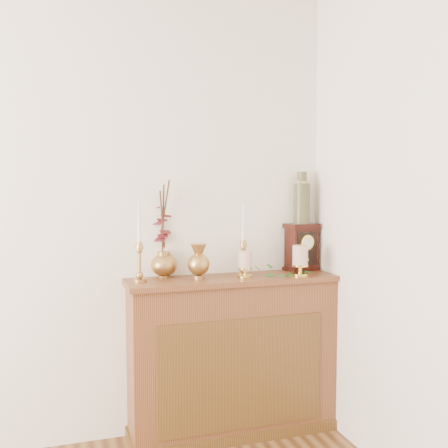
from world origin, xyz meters
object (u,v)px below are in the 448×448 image
object	(u,v)px
candlestick_center	(243,252)
mantel_clock	(302,247)
ginger_jar	(162,233)
ceramic_vase	(302,200)
candlestick_left	(139,255)
bud_vase	(199,262)

from	to	relation	value
candlestick_center	mantel_clock	size ratio (longest dim) A/B	1.47
ginger_jar	ceramic_vase	bearing A→B (deg)	-3.62
candlestick_left	candlestick_center	size ratio (longest dim) A/B	1.06
candlestick_center	ginger_jar	xyz separation A→B (m)	(-0.45, 0.14, 0.11)
candlestick_left	bud_vase	xyz separation A→B (m)	(0.33, -0.02, -0.05)
candlestick_center	mantel_clock	distance (m)	0.42
ginger_jar	ceramic_vase	xyz separation A→B (m)	(0.87, -0.05, 0.18)
candlestick_center	bud_vase	size ratio (longest dim) A/B	2.12
bud_vase	mantel_clock	distance (m)	0.70
mantel_clock	candlestick_left	bearing A→B (deg)	176.26
candlestick_center	bud_vase	world-z (taller)	candlestick_center
mantel_clock	ceramic_vase	xyz separation A→B (m)	(-0.00, 0.00, 0.29)
candlestick_center	ginger_jar	distance (m)	0.48
candlestick_left	mantel_clock	size ratio (longest dim) A/B	1.56
candlestick_left	ginger_jar	world-z (taller)	ginger_jar
bud_vase	ceramic_vase	world-z (taller)	ceramic_vase
candlestick_left	mantel_clock	world-z (taller)	candlestick_left
candlestick_center	ginger_jar	world-z (taller)	ginger_jar
candlestick_left	ceramic_vase	bearing A→B (deg)	5.18
candlestick_center	bud_vase	xyz separation A→B (m)	(-0.28, -0.03, -0.04)
bud_vase	candlestick_center	bearing A→B (deg)	5.70
candlestick_center	ceramic_vase	size ratio (longest dim) A/B	1.33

